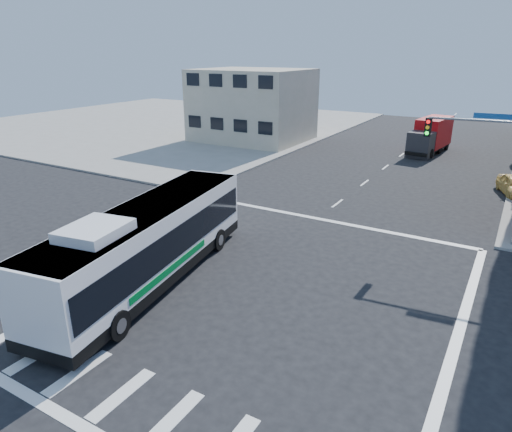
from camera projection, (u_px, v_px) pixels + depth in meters
The scene contains 6 objects.
ground at pixel (235, 280), 21.03m from camera, with size 120.00×120.00×0.00m, color black.
sidewalk_nw at pixel (164, 123), 66.00m from camera, with size 50.00×50.00×0.15m, color gray.
building_west at pixel (252, 106), 52.03m from camera, with size 12.06×10.06×8.00m.
signal_mast_ne at pixel (492, 153), 23.59m from camera, with size 7.91×1.13×8.07m.
transit_bus at pixel (149, 243), 20.30m from camera, with size 5.02×13.61×3.95m.
box_truck at pixel (430, 136), 46.50m from camera, with size 3.15×7.92×3.47m.
Camera 1 is at (10.32, -15.66, 10.02)m, focal length 32.00 mm.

